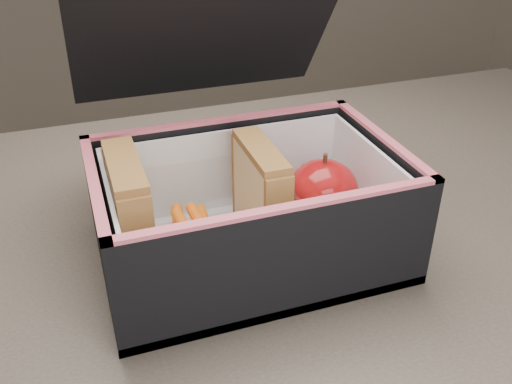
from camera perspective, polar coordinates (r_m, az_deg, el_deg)
kitchen_table at (r=0.61m, az=2.32°, el=-13.53°), size 1.20×0.80×0.75m
lunch_bag at (r=0.53m, az=-0.84°, el=-0.89°), size 0.28×0.29×0.25m
plastic_tub at (r=0.52m, az=-5.72°, el=-3.22°), size 0.16×0.12×0.07m
sandwich_left at (r=0.50m, az=-12.42°, el=-2.34°), size 0.03×0.10×0.11m
sandwich_right at (r=0.53m, az=0.45°, el=-0.35°), size 0.03×0.09×0.10m
carrot_sticks at (r=0.52m, az=-6.06°, el=-5.35°), size 0.05×0.13×0.03m
paper_napkin at (r=0.59m, az=6.80°, el=-2.70°), size 0.10×0.10×0.01m
red_apple at (r=0.56m, az=6.71°, el=0.04°), size 0.09×0.09×0.07m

